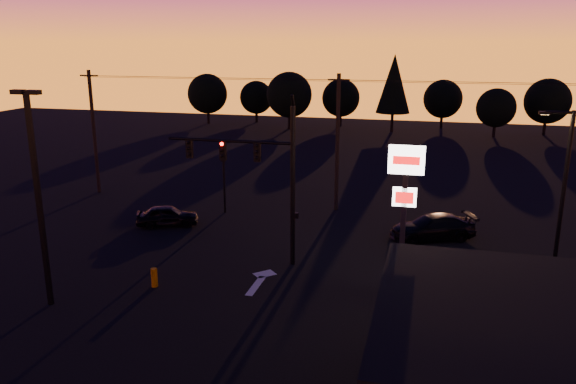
% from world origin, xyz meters
% --- Properties ---
extents(ground, '(120.00, 120.00, 0.00)m').
position_xyz_m(ground, '(0.00, 0.00, 0.00)').
color(ground, black).
rests_on(ground, ground).
extents(lane_arrow, '(1.20, 3.10, 0.01)m').
position_xyz_m(lane_arrow, '(0.50, 1.67, 0.01)').
color(lane_arrow, beige).
rests_on(lane_arrow, ground).
extents(traffic_signal_mast, '(6.79, 0.52, 8.58)m').
position_xyz_m(traffic_signal_mast, '(-0.10, 3.99, 4.94)').
color(traffic_signal_mast, black).
rests_on(traffic_signal_mast, ground).
extents(secondary_signal, '(0.30, 0.31, 4.35)m').
position_xyz_m(secondary_signal, '(-5.00, 11.49, 2.86)').
color(secondary_signal, black).
rests_on(secondary_signal, ground).
extents(parking_lot_light, '(1.25, 0.30, 9.14)m').
position_xyz_m(parking_lot_light, '(-7.50, -3.00, 5.27)').
color(parking_lot_light, black).
rests_on(parking_lot_light, ground).
extents(pylon_sign, '(1.50, 0.28, 6.80)m').
position_xyz_m(pylon_sign, '(7.00, 1.50, 4.91)').
color(pylon_sign, black).
rests_on(pylon_sign, ground).
extents(streetlight, '(1.55, 0.35, 8.00)m').
position_xyz_m(streetlight, '(13.91, 5.50, 4.42)').
color(streetlight, black).
rests_on(streetlight, ground).
extents(utility_pole_0, '(1.40, 0.26, 9.00)m').
position_xyz_m(utility_pole_0, '(-16.00, 14.00, 4.59)').
color(utility_pole_0, black).
rests_on(utility_pole_0, ground).
extents(utility_pole_1, '(1.40, 0.26, 9.00)m').
position_xyz_m(utility_pole_1, '(2.00, 14.00, 4.59)').
color(utility_pole_1, black).
rests_on(utility_pole_1, ground).
extents(power_wires, '(36.00, 1.22, 0.07)m').
position_xyz_m(power_wires, '(2.00, 14.00, 8.57)').
color(power_wires, black).
rests_on(power_wires, ground).
extents(bollard, '(0.30, 0.30, 0.89)m').
position_xyz_m(bollard, '(-4.01, -0.24, 0.44)').
color(bollard, '#C07100').
rests_on(bollard, ground).
extents(tree_0, '(5.36, 5.36, 6.74)m').
position_xyz_m(tree_0, '(-22.00, 50.00, 4.06)').
color(tree_0, black).
rests_on(tree_0, ground).
extents(tree_1, '(4.54, 4.54, 5.71)m').
position_xyz_m(tree_1, '(-16.00, 53.00, 3.43)').
color(tree_1, black).
rests_on(tree_1, ground).
extents(tree_2, '(5.77, 5.78, 7.26)m').
position_xyz_m(tree_2, '(-10.00, 48.00, 4.37)').
color(tree_2, black).
rests_on(tree_2, ground).
extents(tree_3, '(4.95, 4.95, 6.22)m').
position_xyz_m(tree_3, '(-4.00, 52.00, 3.75)').
color(tree_3, black).
rests_on(tree_3, ground).
extents(tree_4, '(4.18, 4.18, 9.50)m').
position_xyz_m(tree_4, '(3.00, 49.00, 5.93)').
color(tree_4, black).
rests_on(tree_4, ground).
extents(tree_5, '(4.95, 4.95, 6.22)m').
position_xyz_m(tree_5, '(9.00, 54.00, 3.75)').
color(tree_5, black).
rests_on(tree_5, ground).
extents(tree_6, '(4.54, 4.54, 5.71)m').
position_xyz_m(tree_6, '(15.00, 48.00, 3.43)').
color(tree_6, black).
rests_on(tree_6, ground).
extents(tree_7, '(5.36, 5.36, 6.74)m').
position_xyz_m(tree_7, '(21.00, 51.00, 4.06)').
color(tree_7, black).
rests_on(tree_7, ground).
extents(car_left, '(4.02, 2.85, 1.27)m').
position_xyz_m(car_left, '(-7.43, 8.05, 0.64)').
color(car_left, black).
rests_on(car_left, ground).
extents(car_right, '(5.26, 3.77, 1.41)m').
position_xyz_m(car_right, '(8.32, 9.63, 0.71)').
color(car_right, black).
rests_on(car_right, ground).
extents(suv_parked, '(3.74, 4.81, 1.21)m').
position_xyz_m(suv_parked, '(8.86, -2.24, 0.61)').
color(suv_parked, black).
rests_on(suv_parked, ground).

